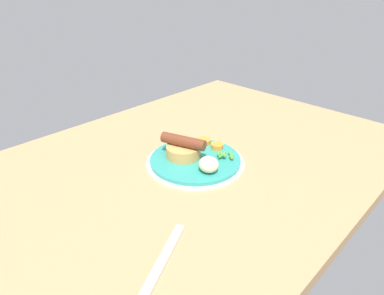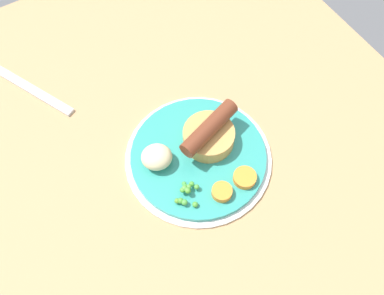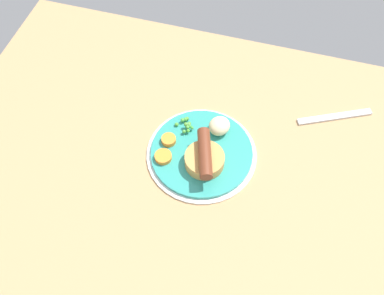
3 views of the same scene
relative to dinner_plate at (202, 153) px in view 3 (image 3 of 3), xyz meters
The scene contains 8 objects.
dining_table 4.58cm from the dinner_plate, 28.82° to the left, with size 110.00×80.00×3.00cm, color tan.
dinner_plate is the anchor object (origin of this frame).
sausage_pudding 4.39cm from the dinner_plate, 115.65° to the left, with size 8.56×11.73×5.58cm.
pea_pile 7.68cm from the dinner_plate, 46.58° to the right, with size 4.45×4.60×1.84cm.
potato_chunk_0 7.33cm from the dinner_plate, 109.93° to the right, with size 5.02×4.59×3.60cm, color beige.
carrot_slice_1 7.92cm from the dinner_plate, ahead, with size 3.25×3.25×1.29cm, color orange.
carrot_slice_3 8.69cm from the dinner_plate, 27.37° to the left, with size 3.73×3.73×1.18cm, color orange.
fork 33.10cm from the dinner_plate, 146.16° to the right, with size 18.00×1.60×0.60cm, color silver.
Camera 3 is at (-14.97, 46.22, 84.47)cm, focal length 40.00 mm.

